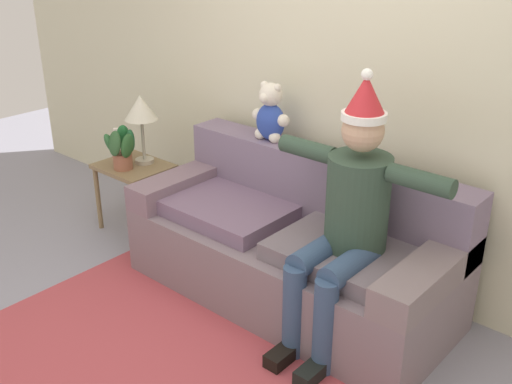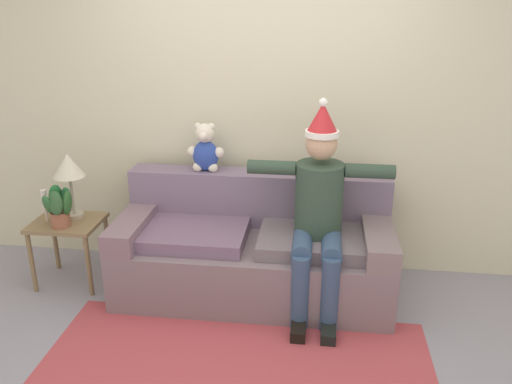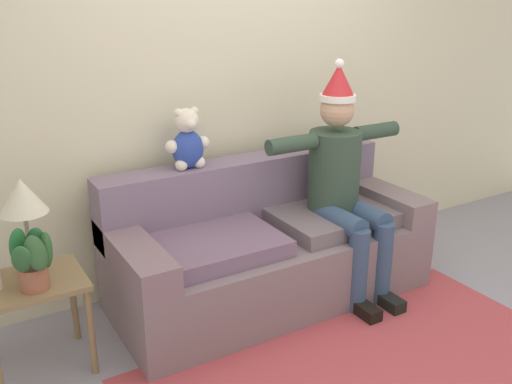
% 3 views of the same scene
% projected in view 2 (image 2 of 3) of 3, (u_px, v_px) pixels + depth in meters
% --- Properties ---
extents(ground_plane, '(10.00, 10.00, 0.00)m').
position_uv_depth(ground_plane, '(233.00, 377.00, 3.13)').
color(ground_plane, '#908F9F').
extents(back_wall, '(7.00, 0.10, 2.70)m').
position_uv_depth(back_wall, '(263.00, 105.00, 4.09)').
color(back_wall, beige).
rests_on(back_wall, ground_plane).
extents(couch, '(2.04, 0.87, 0.87)m').
position_uv_depth(couch, '(255.00, 249.00, 3.97)').
color(couch, slate).
rests_on(couch, ground_plane).
extents(person_seated, '(1.02, 0.77, 1.52)m').
position_uv_depth(person_seated, '(319.00, 208.00, 3.61)').
color(person_seated, '#314637').
rests_on(person_seated, ground_plane).
extents(teddy_bear, '(0.29, 0.17, 0.38)m').
position_uv_depth(teddy_bear, '(205.00, 149.00, 4.01)').
color(teddy_bear, '#2D47A6').
rests_on(teddy_bear, couch).
extents(side_table, '(0.52, 0.43, 0.53)m').
position_uv_depth(side_table, '(68.00, 231.00, 4.04)').
color(side_table, olive).
rests_on(side_table, ground_plane).
extents(table_lamp, '(0.24, 0.24, 0.52)m').
position_uv_depth(table_lamp, '(69.00, 169.00, 3.94)').
color(table_lamp, '#B8AD96').
rests_on(table_lamp, side_table).
extents(potted_plant, '(0.22, 0.26, 0.31)m').
position_uv_depth(potted_plant, '(59.00, 206.00, 3.86)').
color(potted_plant, '#98593F').
rests_on(potted_plant, side_table).
extents(candle_tall, '(0.04, 0.04, 0.26)m').
position_uv_depth(candle_tall, '(45.00, 201.00, 3.95)').
color(candle_tall, beige).
rests_on(candle_tall, side_table).
extents(area_rug, '(2.44, 1.39, 0.01)m').
position_uv_depth(area_rug, '(233.00, 377.00, 3.12)').
color(area_rug, '#B6454D').
rests_on(area_rug, ground_plane).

